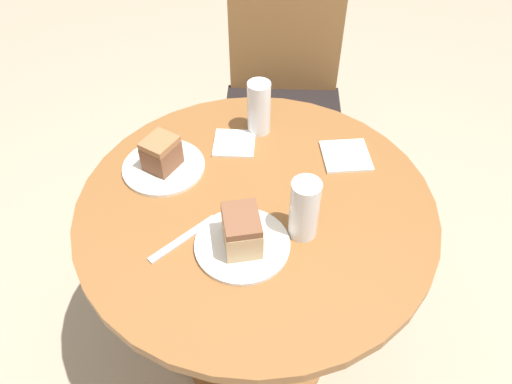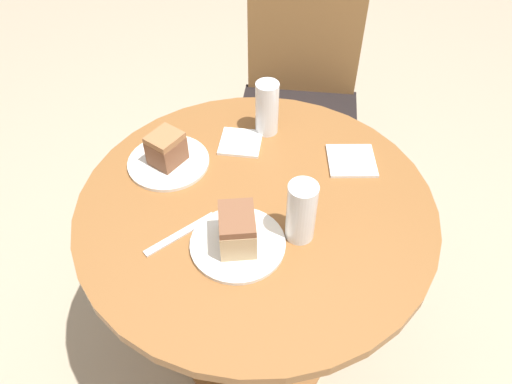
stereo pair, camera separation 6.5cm
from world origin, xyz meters
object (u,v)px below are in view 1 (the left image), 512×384
cake_slice_far (161,153)px  glass_water (259,110)px  plate_near (242,245)px  glass_lemonade (304,212)px  cake_slice_near (242,230)px  chair (283,98)px  plate_far (164,167)px

cake_slice_far → glass_water: size_ratio=0.71×
plate_near → glass_water: bearing=84.1°
glass_lemonade → glass_water: size_ratio=1.01×
cake_slice_near → glass_water: 0.42m
glass_water → plate_near: bearing=-95.9°
plate_near → glass_lemonade: size_ratio=1.38×
chair → plate_far: chair is taller
glass_water → cake_slice_near: bearing=-95.9°
cake_slice_far → glass_water: bearing=31.8°
cake_slice_near → glass_water: (0.04, 0.42, 0.01)m
cake_slice_near → plate_far: bearing=128.9°
plate_far → cake_slice_far: bearing=0.0°
cake_slice_near → plate_near: bearing=0.0°
plate_near → glass_lemonade: bearing=16.6°
chair → cake_slice_near: 1.01m
plate_far → glass_lemonade: size_ratio=1.37×
chair → plate_far: bearing=-114.6°
chair → plate_far: size_ratio=4.29×
cake_slice_near → glass_water: bearing=84.1°
glass_lemonade → plate_near: bearing=-163.4°
cake_slice_near → chair: bearing=81.1°
cake_slice_near → cake_slice_far: bearing=128.9°
chair → glass_water: bearing=-98.3°
chair → cake_slice_far: chair is taller
cake_slice_near → glass_lemonade: (0.14, 0.04, 0.01)m
glass_lemonade → cake_slice_near: bearing=-163.4°
glass_lemonade → glass_water: glass_lemonade is taller
cake_slice_far → plate_far: bearing=180.0°
plate_near → glass_water: size_ratio=1.39×
cake_slice_far → glass_lemonade: glass_lemonade is taller
chair → glass_water: 0.64m
cake_slice_near → glass_lemonade: glass_lemonade is taller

